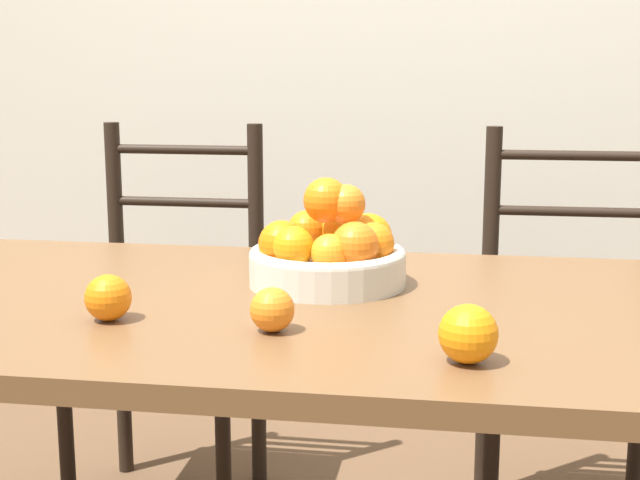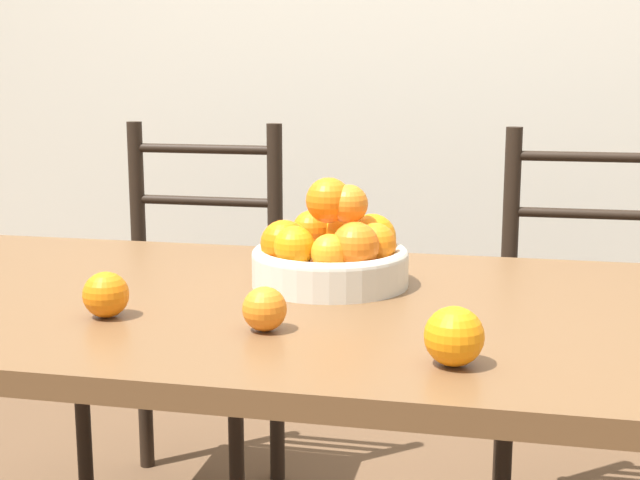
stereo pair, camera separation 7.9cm
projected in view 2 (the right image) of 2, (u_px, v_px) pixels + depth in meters
The scene contains 8 objects.
wall_back at pixel (405, 2), 2.71m from camera, with size 8.00×0.06×2.60m.
dining_table at pixel (288, 357), 1.44m from camera, with size 1.82×0.81×0.74m.
fruit_bowl at pixel (331, 250), 1.51m from camera, with size 0.27×0.27×0.18m.
orange_loose_0 at pixel (106, 295), 1.31m from camera, with size 0.07×0.07×0.07m.
orange_loose_1 at pixel (265, 309), 1.25m from camera, with size 0.06×0.06×0.06m.
orange_loose_2 at pixel (454, 336), 1.10m from camera, with size 0.08×0.08×0.08m.
chair_left at pixel (189, 319), 2.25m from camera, with size 0.42×0.40×0.96m.
chair_right at pixel (591, 344), 2.04m from camera, with size 0.43×0.41×0.96m.
Camera 2 is at (0.35, -1.33, 1.10)m, focal length 50.00 mm.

